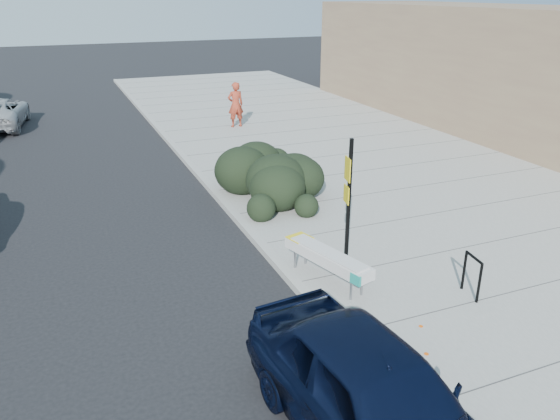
{
  "coord_description": "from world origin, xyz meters",
  "views": [
    {
      "loc": [
        -4.11,
        -8.97,
        5.74
      ],
      "look_at": [
        0.4,
        1.88,
        1.0
      ],
      "focal_mm": 35.0,
      "sensor_mm": 36.0,
      "label": 1
    }
  ],
  "objects": [
    {
      "name": "bike_rack",
      "position": [
        2.93,
        -1.76,
        0.66
      ],
      "size": [
        0.14,
        0.58,
        0.85
      ],
      "rotation": [
        0.0,
        0.0,
        -0.15
      ],
      "color": "black",
      "rests_on": "sidewalk_near"
    },
    {
      "name": "hedge",
      "position": [
        1.5,
        5.29,
        0.97
      ],
      "size": [
        2.68,
        4.6,
        1.64
      ],
      "primitive_type": "ellipsoid",
      "rotation": [
        0.0,
        0.0,
        0.12
      ],
      "color": "black",
      "rests_on": "sidewalk_near"
    },
    {
      "name": "pedestrian",
      "position": [
        3.22,
        13.69,
        1.12
      ],
      "size": [
        0.72,
        0.48,
        1.94
      ],
      "primitive_type": "imported",
      "rotation": [
        0.0,
        0.0,
        3.16
      ],
      "color": "#9D3522",
      "rests_on": "sidewalk_near"
    },
    {
      "name": "sedan_navy",
      "position": [
        -0.8,
        -4.21,
        0.79
      ],
      "size": [
        2.33,
        4.83,
        1.59
      ],
      "primitive_type": "imported",
      "rotation": [
        0.0,
        0.0,
        0.1
      ],
      "color": "black",
      "rests_on": "ground"
    },
    {
      "name": "ground",
      "position": [
        0.0,
        0.0,
        0.0
      ],
      "size": [
        120.0,
        120.0,
        0.0
      ],
      "primitive_type": "plane",
      "color": "black",
      "rests_on": "ground"
    },
    {
      "name": "sign_post",
      "position": [
        1.11,
        0.0,
        1.8
      ],
      "size": [
        0.14,
        0.34,
        2.93
      ],
      "rotation": [
        0.0,
        0.0,
        -0.21
      ],
      "color": "black",
      "rests_on": "sidewalk_near"
    },
    {
      "name": "curb_near",
      "position": [
        0.0,
        5.0,
        0.08
      ],
      "size": [
        0.22,
        50.0,
        0.17
      ],
      "primitive_type": "cube",
      "color": "#9E9E99",
      "rests_on": "ground"
    },
    {
      "name": "bench",
      "position": [
        0.6,
        -0.16,
        0.68
      ],
      "size": [
        1.03,
        2.28,
        0.67
      ],
      "rotation": [
        0.0,
        0.0,
        0.27
      ],
      "color": "gray",
      "rests_on": "sidewalk_near"
    },
    {
      "name": "sidewalk_near",
      "position": [
        5.6,
        5.0,
        0.07
      ],
      "size": [
        11.2,
        50.0,
        0.15
      ],
      "primitive_type": "cube",
      "color": "gray",
      "rests_on": "ground"
    }
  ]
}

